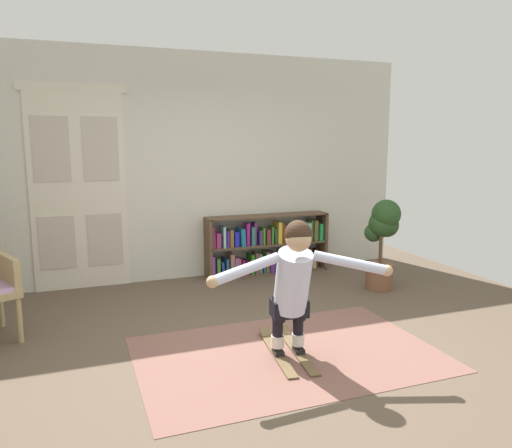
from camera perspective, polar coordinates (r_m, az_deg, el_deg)
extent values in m
plane|color=brown|center=(4.37, 0.58, -14.60)|extent=(7.20, 7.20, 0.00)
cube|color=beige|center=(6.49, -7.74, 6.50)|extent=(6.00, 0.10, 2.90)
cube|color=silver|center=(6.30, -22.26, 3.27)|extent=(0.55, 0.04, 2.35)
cube|color=#BDB5A6|center=(6.25, -22.56, 7.97)|extent=(0.41, 0.01, 0.76)
cube|color=#BDB5A6|center=(6.36, -21.92, -2.01)|extent=(0.41, 0.01, 0.64)
cube|color=silver|center=(6.30, -17.25, 3.56)|extent=(0.55, 0.04, 2.35)
cube|color=#BDB5A6|center=(6.25, -17.48, 8.26)|extent=(0.41, 0.01, 0.76)
cube|color=#BDB5A6|center=(6.37, -16.98, -1.72)|extent=(0.41, 0.01, 0.64)
cube|color=silver|center=(6.29, -20.40, 14.57)|extent=(1.22, 0.04, 0.10)
cube|color=brown|center=(4.35, 3.67, -14.70)|extent=(2.52, 1.66, 0.01)
cube|color=brown|center=(6.47, -5.52, -2.85)|extent=(0.04, 0.30, 0.80)
cube|color=brown|center=(7.07, 7.59, -1.82)|extent=(0.04, 0.30, 0.80)
cube|color=brown|center=(6.82, 1.31, -5.54)|extent=(1.66, 0.30, 0.02)
cube|color=brown|center=(6.73, 1.33, -2.33)|extent=(1.66, 0.30, 0.02)
cube|color=brown|center=(6.66, 1.34, 0.96)|extent=(1.66, 0.30, 0.02)
cube|color=purple|center=(6.52, -5.09, -4.91)|extent=(0.05, 0.15, 0.28)
cube|color=#478235|center=(6.57, -4.53, -4.95)|extent=(0.04, 0.20, 0.25)
cube|color=navy|center=(6.57, -3.98, -5.15)|extent=(0.05, 0.19, 0.20)
cube|color=#265381|center=(6.59, -3.52, -4.94)|extent=(0.04, 0.24, 0.23)
cube|color=#916557|center=(6.60, -2.96, -4.63)|extent=(0.05, 0.22, 0.30)
cube|color=#8F5992|center=(6.64, -2.47, -4.84)|extent=(0.06, 0.20, 0.24)
cube|color=#B84562|center=(6.65, -2.05, -4.86)|extent=(0.03, 0.17, 0.22)
cube|color=#731B4B|center=(6.67, -1.66, -4.91)|extent=(0.04, 0.20, 0.20)
cube|color=#500F4C|center=(6.70, -1.18, -4.91)|extent=(0.04, 0.23, 0.18)
cube|color=#287D1F|center=(6.72, -0.64, -4.53)|extent=(0.05, 0.23, 0.26)
cube|color=brown|center=(6.71, -0.11, -4.44)|extent=(0.03, 0.19, 0.29)
cube|color=#507D60|center=(6.73, 0.32, -4.47)|extent=(0.04, 0.17, 0.27)
cube|color=navy|center=(6.78, 0.70, -4.61)|extent=(0.03, 0.23, 0.21)
cube|color=#5D7435|center=(6.77, 1.15, -4.30)|extent=(0.04, 0.17, 0.29)
cube|color=#622485|center=(6.79, 1.67, -4.30)|extent=(0.07, 0.22, 0.28)
cube|color=#32604E|center=(6.82, 2.02, -4.61)|extent=(0.03, 0.21, 0.19)
cube|color=#6ABB37|center=(6.83, 2.41, -4.55)|extent=(0.06, 0.20, 0.21)
cube|color=#A3A52D|center=(6.87, 2.85, -4.07)|extent=(0.05, 0.18, 0.30)
cube|color=#9B415C|center=(6.89, 3.25, -4.41)|extent=(0.04, 0.23, 0.21)
cube|color=#4D2E11|center=(6.89, 3.79, -4.14)|extent=(0.03, 0.18, 0.27)
cube|color=navy|center=(6.94, 4.22, -4.39)|extent=(0.06, 0.16, 0.19)
cube|color=#405473|center=(6.94, 4.71, -3.94)|extent=(0.03, 0.15, 0.30)
cube|color=#3A49B5|center=(6.97, 5.23, -4.01)|extent=(0.06, 0.18, 0.27)
cube|color=green|center=(7.03, 5.67, -4.21)|extent=(0.03, 0.19, 0.19)
cube|color=brown|center=(7.05, 6.04, -3.87)|extent=(0.05, 0.14, 0.27)
cube|color=#ADB874|center=(7.06, 6.50, -4.15)|extent=(0.05, 0.16, 0.20)
cube|color=maroon|center=(7.10, 6.84, -3.85)|extent=(0.04, 0.17, 0.25)
cube|color=maroon|center=(6.44, -5.11, -1.46)|extent=(0.07, 0.17, 0.30)
cube|color=#982E70|center=(6.48, -4.51, -1.84)|extent=(0.06, 0.20, 0.19)
cube|color=#7ECFC0|center=(6.48, -3.85, -1.47)|extent=(0.03, 0.20, 0.28)
cube|color=#5A1C8E|center=(6.50, -3.41, -1.69)|extent=(0.03, 0.17, 0.22)
cube|color=olive|center=(6.53, -3.01, -1.61)|extent=(0.05, 0.19, 0.22)
cube|color=#252AD7|center=(6.55, -2.36, -1.71)|extent=(0.06, 0.15, 0.19)
cube|color=#1C6C8D|center=(6.57, -1.76, -1.48)|extent=(0.07, 0.24, 0.24)
cube|color=#B01C92|center=(6.58, -1.08, -1.18)|extent=(0.04, 0.14, 0.30)
cube|color=#306C68|center=(6.61, -0.57, -1.34)|extent=(0.04, 0.21, 0.25)
cube|color=#723690|center=(6.64, -0.25, -1.08)|extent=(0.04, 0.14, 0.30)
cube|color=#3E3063|center=(6.65, 0.35, -1.52)|extent=(0.05, 0.18, 0.19)
cube|color=#44A61E|center=(6.69, 0.71, -1.35)|extent=(0.03, 0.17, 0.22)
cube|color=brown|center=(6.71, 1.22, -1.39)|extent=(0.05, 0.18, 0.20)
cube|color=#3B7722|center=(6.70, 1.75, -1.25)|extent=(0.04, 0.15, 0.24)
cube|color=#1E4F3D|center=(6.73, 2.10, -1.34)|extent=(0.04, 0.14, 0.21)
cube|color=gold|center=(6.74, 2.49, -0.95)|extent=(0.05, 0.22, 0.29)
cube|color=brown|center=(6.78, 3.02, -1.00)|extent=(0.03, 0.15, 0.27)
cube|color=#13354C|center=(6.80, 3.38, -1.12)|extent=(0.06, 0.16, 0.23)
cube|color=#42B98B|center=(6.83, 3.79, -1.24)|extent=(0.04, 0.16, 0.20)
cube|color=#281A52|center=(6.84, 4.29, -1.07)|extent=(0.06, 0.23, 0.23)
cube|color=olive|center=(6.88, 4.72, -1.01)|extent=(0.04, 0.21, 0.23)
cube|color=#C93568|center=(6.90, 5.21, -1.16)|extent=(0.06, 0.14, 0.19)
cube|color=#6DD3A9|center=(6.93, 5.83, -0.85)|extent=(0.06, 0.21, 0.26)
cube|color=#4F5C2E|center=(6.97, 6.19, -0.66)|extent=(0.03, 0.19, 0.29)
cube|color=brown|center=(6.98, 6.66, -0.68)|extent=(0.06, 0.19, 0.28)
cube|color=green|center=(7.02, 7.16, -0.83)|extent=(0.05, 0.24, 0.23)
cylinder|color=tan|center=(4.96, -25.60, -9.96)|extent=(0.07, 0.07, 0.42)
cylinder|color=tan|center=(5.44, -27.34, -8.41)|extent=(0.07, 0.07, 0.42)
cube|color=tan|center=(5.09, -26.76, -4.75)|extent=(0.28, 0.54, 0.28)
cylinder|color=brown|center=(6.24, 14.02, -5.87)|extent=(0.32, 0.32, 0.32)
cylinder|color=brown|center=(6.20, 14.07, -4.63)|extent=(0.35, 0.35, 0.04)
cylinder|color=#4C3823|center=(6.16, 14.15, -2.83)|extent=(0.04, 0.04, 0.36)
sphere|color=#25461F|center=(6.21, 14.84, -0.12)|extent=(0.29, 0.29, 0.29)
sphere|color=#25461F|center=(6.17, 14.34, 0.02)|extent=(0.33, 0.33, 0.33)
sphere|color=#25461F|center=(6.23, 13.40, -0.96)|extent=(0.23, 0.23, 0.23)
sphere|color=#25461F|center=(6.14, 14.79, 1.13)|extent=(0.35, 0.35, 0.35)
sphere|color=#25461F|center=(6.12, 15.23, 1.42)|extent=(0.23, 0.23, 0.23)
cube|color=brown|center=(4.32, 2.49, -14.71)|extent=(0.20, 0.91, 0.01)
cube|color=brown|center=(4.69, 1.06, -12.30)|extent=(0.10, 0.12, 0.06)
cube|color=black|center=(4.29, 2.56, -14.52)|extent=(0.10, 0.13, 0.04)
cube|color=brown|center=(4.37, 4.83, -14.45)|extent=(0.20, 0.91, 0.01)
cube|color=brown|center=(4.73, 3.22, -12.09)|extent=(0.10, 0.12, 0.06)
cube|color=black|center=(4.34, 4.92, -14.26)|extent=(0.10, 0.13, 0.04)
cylinder|color=white|center=(4.28, 2.50, -13.34)|extent=(0.12, 0.12, 0.10)
cylinder|color=black|center=(4.20, 2.52, -10.83)|extent=(0.10, 0.10, 0.30)
cylinder|color=black|center=(4.14, 2.65, -9.70)|extent=(0.12, 0.12, 0.22)
cylinder|color=white|center=(4.33, 4.86, -13.10)|extent=(0.12, 0.12, 0.10)
cylinder|color=black|center=(4.25, 4.90, -10.61)|extent=(0.10, 0.10, 0.30)
cylinder|color=black|center=(4.19, 5.05, -9.49)|extent=(0.12, 0.12, 0.22)
cube|color=black|center=(4.17, 3.85, -9.62)|extent=(0.32, 0.22, 0.14)
cylinder|color=silver|center=(4.02, 4.23, -6.64)|extent=(0.33, 0.46, 0.58)
sphere|color=tan|center=(3.80, 4.92, -1.73)|extent=(0.22, 0.22, 0.20)
sphere|color=#382619|center=(3.80, 4.88, -1.11)|extent=(0.24, 0.24, 0.21)
cylinder|color=silver|center=(3.71, -1.15, -5.22)|extent=(0.59, 0.20, 0.19)
sphere|color=tan|center=(3.59, -5.06, -6.66)|extent=(0.10, 0.10, 0.09)
cylinder|color=silver|center=(3.96, 10.82, -4.42)|extent=(0.56, 0.33, 0.19)
sphere|color=tan|center=(4.01, 14.88, -5.20)|extent=(0.10, 0.10, 0.09)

